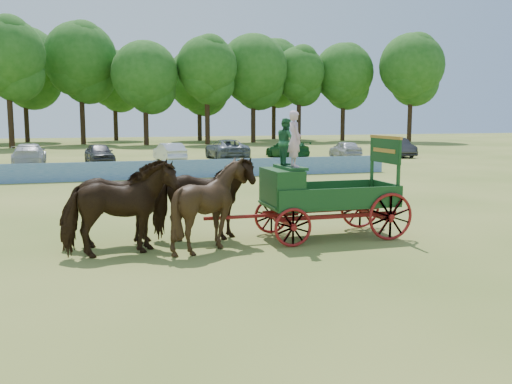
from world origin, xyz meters
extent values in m
plane|color=#9E9547|center=(0.00, 0.00, 0.00)|extent=(160.00, 160.00, 0.00)
imported|color=#321E0E|center=(-5.28, 0.46, 1.22)|extent=(3.08, 1.82, 2.44)
imported|color=#321E0E|center=(-5.28, 1.56, 1.22)|extent=(2.98, 1.54, 2.44)
imported|color=#321E0E|center=(-2.88, 0.46, 1.22)|extent=(2.49, 2.28, 2.45)
imported|color=#321E0E|center=(-2.88, 1.56, 1.22)|extent=(3.01, 1.62, 2.44)
cube|color=maroon|center=(-0.68, 1.01, 0.60)|extent=(0.12, 2.00, 0.12)
cube|color=maroon|center=(2.32, 1.01, 0.60)|extent=(0.12, 2.00, 0.12)
cube|color=maroon|center=(0.82, 0.46, 0.72)|extent=(3.80, 0.10, 0.12)
cube|color=maroon|center=(0.82, 1.56, 0.72)|extent=(3.80, 0.10, 0.12)
cube|color=maroon|center=(-1.58, 1.01, 0.75)|extent=(2.80, 0.09, 0.09)
cube|color=#194517|center=(0.82, 1.01, 1.00)|extent=(3.80, 1.80, 0.10)
cube|color=#194517|center=(0.82, 0.13, 1.30)|extent=(3.80, 0.06, 0.55)
cube|color=#194517|center=(0.82, 1.89, 1.30)|extent=(3.80, 0.06, 0.55)
cube|color=#194517|center=(2.70, 1.01, 1.30)|extent=(0.06, 1.80, 0.55)
cube|color=#194517|center=(-0.68, 1.01, 1.55)|extent=(0.85, 1.70, 1.05)
cube|color=#194517|center=(-0.43, 1.01, 2.12)|extent=(0.55, 1.50, 0.08)
cube|color=#194517|center=(-1.06, 1.01, 1.35)|extent=(0.10, 1.60, 0.65)
cube|color=#194517|center=(-0.88, 1.01, 1.05)|extent=(0.55, 1.60, 0.06)
cube|color=#194517|center=(2.62, 0.21, 1.95)|extent=(0.08, 0.08, 1.80)
cube|color=#194517|center=(2.62, 1.81, 1.95)|extent=(0.08, 0.08, 1.80)
cube|color=#194517|center=(2.62, 1.01, 2.55)|extent=(0.07, 1.75, 0.75)
cube|color=gold|center=(2.62, 1.01, 2.95)|extent=(0.08, 1.80, 0.09)
cube|color=gold|center=(2.58, 1.01, 2.55)|extent=(0.02, 1.30, 0.12)
torus|color=maroon|center=(-0.68, 0.06, 0.55)|extent=(1.09, 0.09, 1.09)
torus|color=maroon|center=(-0.68, 1.96, 0.55)|extent=(1.09, 0.09, 1.09)
torus|color=maroon|center=(2.32, 0.06, 0.70)|extent=(1.39, 0.09, 1.39)
torus|color=maroon|center=(2.32, 1.96, 0.70)|extent=(1.39, 0.09, 1.39)
imported|color=#DEAABD|center=(-0.43, 0.66, 2.95)|extent=(0.38, 0.57, 1.58)
imported|color=#246035|center=(-0.43, 1.36, 2.85)|extent=(0.52, 0.67, 1.37)
cube|color=#1C599B|center=(-1.00, 18.00, 0.53)|extent=(26.00, 0.08, 1.05)
imported|color=silver|center=(-9.99, 30.30, 0.77)|extent=(2.19, 5.32, 1.54)
imported|color=#333338|center=(-5.07, 29.68, 0.75)|extent=(2.38, 4.63, 1.51)
imported|color=silver|center=(0.17, 29.67, 0.73)|extent=(2.12, 4.58, 1.45)
imported|color=slate|center=(5.02, 31.00, 0.81)|extent=(2.71, 5.84, 1.62)
imported|color=#144C1E|center=(10.20, 30.73, 0.74)|extent=(2.72, 5.34, 1.48)
imported|color=#B2B2B7|center=(15.01, 29.64, 0.72)|extent=(2.00, 4.33, 1.44)
imported|color=#262628|center=(19.84, 29.48, 0.81)|extent=(2.31, 5.07, 1.61)
cylinder|color=#382314|center=(-13.71, 53.13, 2.73)|extent=(0.60, 0.60, 5.46)
sphere|color=#1D5015|center=(-13.71, 53.13, 10.07)|extent=(7.92, 7.92, 7.92)
cylinder|color=#382314|center=(-6.22, 58.87, 2.81)|extent=(0.60, 0.60, 5.63)
sphere|color=#1D5015|center=(-6.22, 58.87, 10.37)|extent=(8.77, 8.77, 8.77)
cylinder|color=#382314|center=(0.99, 54.76, 2.26)|extent=(0.60, 0.60, 4.53)
sphere|color=#1D5015|center=(0.99, 54.76, 8.34)|extent=(7.86, 7.86, 7.86)
cylinder|color=#382314|center=(8.40, 54.56, 2.55)|extent=(0.60, 0.60, 5.09)
sphere|color=#1D5015|center=(8.40, 54.56, 9.38)|extent=(7.37, 7.37, 7.37)
cylinder|color=#382314|center=(15.09, 57.41, 2.58)|extent=(0.60, 0.60, 5.16)
sphere|color=#1D5015|center=(15.09, 57.41, 9.51)|extent=(8.87, 8.87, 8.87)
cylinder|color=#382314|center=(21.74, 58.22, 2.50)|extent=(0.60, 0.60, 5.01)
sphere|color=#1D5015|center=(21.74, 58.22, 9.22)|extent=(6.82, 6.82, 6.82)
cylinder|color=#382314|center=(28.44, 58.64, 2.52)|extent=(0.60, 0.60, 5.05)
sphere|color=#1D5015|center=(28.44, 58.64, 9.30)|extent=(8.21, 8.21, 8.21)
cylinder|color=#382314|center=(35.81, 53.44, 2.73)|extent=(0.60, 0.60, 5.46)
sphere|color=#1D5015|center=(35.81, 53.44, 10.05)|extent=(8.56, 8.56, 8.56)
cylinder|color=#382314|center=(-13.27, 66.21, 2.72)|extent=(0.60, 0.60, 5.45)
sphere|color=#1D5015|center=(-13.27, 66.21, 10.04)|extent=(9.85, 9.85, 9.85)
cylinder|color=#382314|center=(-1.83, 68.11, 2.34)|extent=(0.60, 0.60, 4.67)
sphere|color=#1D5015|center=(-1.83, 68.11, 8.61)|extent=(7.70, 7.70, 7.70)
cylinder|color=#382314|center=(9.39, 64.52, 2.30)|extent=(0.60, 0.60, 4.60)
sphere|color=#1D5015|center=(9.39, 64.52, 8.47)|extent=(8.78, 8.78, 8.78)
cylinder|color=#382314|center=(21.03, 66.77, 2.75)|extent=(0.60, 0.60, 5.51)
sphere|color=#1D5015|center=(21.03, 66.77, 10.14)|extent=(9.11, 9.11, 9.11)
camera|label=1|loc=(-6.07, -14.35, 3.63)|focal=40.00mm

